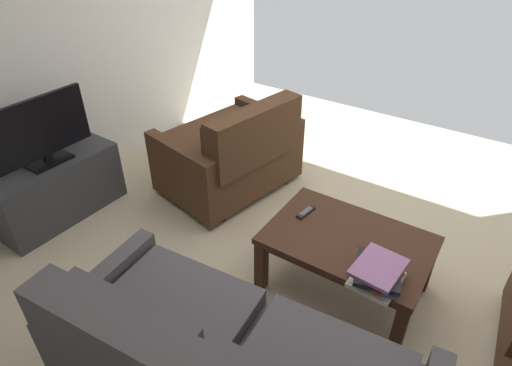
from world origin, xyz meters
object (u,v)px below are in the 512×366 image
(loveseat_near, at_px, (232,152))
(flat_tv, at_px, (40,131))
(book_stack, at_px, (378,273))
(tv_stand, at_px, (58,189))
(tv_remote, at_px, (306,212))
(coffee_table, at_px, (347,246))

(loveseat_near, distance_m, flat_tv, 1.49)
(book_stack, bearing_deg, tv_stand, 6.24)
(flat_tv, bearing_deg, tv_remote, -162.60)
(loveseat_near, xyz_separation_m, tv_stand, (0.95, 1.08, -0.12))
(loveseat_near, xyz_separation_m, flat_tv, (0.95, 1.08, 0.40))
(loveseat_near, xyz_separation_m, coffee_table, (-1.30, 0.56, -0.00))
(loveseat_near, height_order, flat_tv, flat_tv)
(coffee_table, xyz_separation_m, book_stack, (-0.27, 0.25, 0.13))
(tv_stand, bearing_deg, book_stack, -173.76)
(tv_stand, distance_m, tv_remote, 2.01)
(coffee_table, distance_m, tv_remote, 0.36)
(flat_tv, bearing_deg, tv_stand, 51.59)
(coffee_table, height_order, flat_tv, flat_tv)
(coffee_table, relative_size, book_stack, 2.87)
(coffee_table, bearing_deg, tv_remote, -12.12)
(coffee_table, relative_size, tv_remote, 6.08)
(book_stack, bearing_deg, flat_tv, 6.23)
(flat_tv, xyz_separation_m, book_stack, (-2.52, -0.27, -0.28))
(coffee_table, bearing_deg, flat_tv, 13.14)
(coffee_table, relative_size, tv_stand, 1.00)
(loveseat_near, distance_m, tv_remote, 1.08)
(tv_remote, bearing_deg, book_stack, 152.11)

